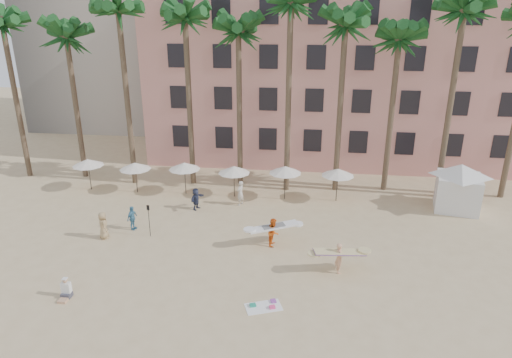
{
  "coord_description": "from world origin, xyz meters",
  "views": [
    {
      "loc": [
        4.83,
        -20.57,
        14.04
      ],
      "look_at": [
        1.53,
        6.0,
        4.0
      ],
      "focal_mm": 32.0,
      "sensor_mm": 36.0,
      "label": 1
    }
  ],
  "objects": [
    {
      "name": "beachgoers",
      "position": [
        -4.82,
        7.78,
        0.88
      ],
      "size": [
        8.81,
        7.33,
        1.92
      ],
      "color": "beige",
      "rests_on": "ground"
    },
    {
      "name": "carrier_white",
      "position": [
        2.78,
        4.94,
        0.97
      ],
      "size": [
        3.18,
        1.86,
        1.82
      ],
      "color": "orange",
      "rests_on": "ground"
    },
    {
      "name": "beach_towel",
      "position": [
        2.88,
        -1.49,
        0.03
      ],
      "size": [
        2.04,
        1.58,
        0.14
      ],
      "color": "white",
      "rests_on": "ground"
    },
    {
      "name": "umbrella_row",
      "position": [
        -3.0,
        12.5,
        2.33
      ],
      "size": [
        22.5,
        2.7,
        2.73
      ],
      "color": "#332B23",
      "rests_on": "ground"
    },
    {
      "name": "carrier_yellow",
      "position": [
        6.71,
        2.25,
        1.01
      ],
      "size": [
        3.0,
        1.44,
        1.81
      ],
      "color": "tan",
      "rests_on": "ground"
    },
    {
      "name": "paddle",
      "position": [
        -5.35,
        5.1,
        1.41
      ],
      "size": [
        0.18,
        0.04,
        2.23
      ],
      "color": "black",
      "rests_on": "ground"
    },
    {
      "name": "cabana",
      "position": [
        15.76,
        12.16,
        2.07
      ],
      "size": [
        5.31,
        5.31,
        3.5
      ],
      "color": "silver",
      "rests_on": "ground"
    },
    {
      "name": "ground",
      "position": [
        0.0,
        0.0,
        0.0
      ],
      "size": [
        120.0,
        120.0,
        0.0
      ],
      "primitive_type": "plane",
      "color": "#D1B789",
      "rests_on": "ground"
    },
    {
      "name": "palm_row",
      "position": [
        0.51,
        15.0,
        12.97
      ],
      "size": [
        44.4,
        5.4,
        16.3
      ],
      "color": "brown",
      "rests_on": "ground"
    },
    {
      "name": "pink_hotel",
      "position": [
        7.0,
        26.0,
        8.0
      ],
      "size": [
        35.0,
        14.0,
        16.0
      ],
      "primitive_type": "cube",
      "color": "#E19589",
      "rests_on": "ground"
    },
    {
      "name": "seated_man",
      "position": [
        -7.37,
        -1.97,
        0.38
      ],
      "size": [
        0.48,
        0.84,
        1.09
      ],
      "color": "#3F3F4C",
      "rests_on": "ground"
    }
  ]
}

